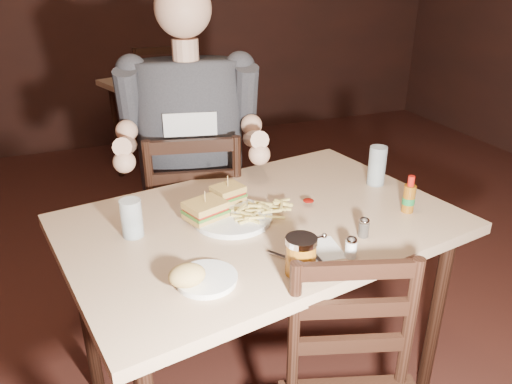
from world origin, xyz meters
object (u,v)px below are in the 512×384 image
object	(u,v)px
bg_chair_near	(192,151)
syrup_dispenser	(301,256)
side_plate	(206,280)
glass_left	(132,218)
chair_far	(195,221)
bg_table	(171,93)
diner	(189,114)
hot_sauce	(409,194)
bg_chair_far	(158,102)
glass_right	(377,166)
dinner_plate	(232,219)
main_table	(261,238)

from	to	relation	value
bg_chair_near	syrup_dispenser	world-z (taller)	syrup_dispenser
side_plate	glass_left	bearing A→B (deg)	113.71
chair_far	syrup_dispenser	size ratio (longest dim) A/B	8.27
bg_table	diner	xyz separation A→B (m)	(-0.28, -1.69, 0.32)
diner	syrup_dispenser	xyz separation A→B (m)	(0.07, -0.90, -0.17)
hot_sauce	side_plate	bearing A→B (deg)	-168.94
glass_left	side_plate	xyz separation A→B (m)	(0.15, -0.33, -0.06)
chair_far	hot_sauce	bearing A→B (deg)	140.15
bg_chair_near	bg_chair_far	bearing A→B (deg)	114.28
glass_right	syrup_dispenser	xyz separation A→B (m)	(-0.55, -0.45, -0.02)
bg_table	glass_left	xyz separation A→B (m)	(-0.61, -2.20, 0.15)
chair_far	bg_chair_far	world-z (taller)	bg_chair_far
diner	hot_sauce	distance (m)	0.93
dinner_plate	syrup_dispenser	distance (m)	0.38
bg_table	syrup_dispenser	world-z (taller)	syrup_dispenser
bg_chair_far	side_plate	world-z (taller)	bg_chair_far
bg_table	dinner_plate	size ratio (longest dim) A/B	3.84
bg_chair_near	syrup_dispenser	size ratio (longest dim) A/B	7.24
main_table	glass_left	world-z (taller)	glass_left
main_table	syrup_dispenser	xyz separation A→B (m)	(-0.02, -0.34, 0.13)
bg_table	syrup_dispenser	bearing A→B (deg)	-94.49
bg_chair_near	glass_right	world-z (taller)	glass_right
main_table	dinner_plate	world-z (taller)	dinner_plate
bg_chair_far	bg_chair_near	world-z (taller)	bg_chair_far
bg_chair_far	bg_chair_near	distance (m)	1.10
bg_chair_near	dinner_plate	size ratio (longest dim) A/B	3.12
main_table	side_plate	size ratio (longest dim) A/B	8.50
bg_chair_near	side_plate	size ratio (longest dim) A/B	4.92
dinner_plate	side_plate	xyz separation A→B (m)	(-0.18, -0.31, -0.00)
main_table	glass_right	bearing A→B (deg)	11.69
main_table	bg_chair_near	bearing A→B (deg)	83.85
dinner_plate	glass_right	distance (m)	0.63
dinner_plate	bg_chair_far	bearing A→B (deg)	84.25
diner	glass_right	world-z (taller)	diner
bg_chair_far	dinner_plate	world-z (taller)	bg_chair_far
glass_left	side_plate	world-z (taller)	glass_left
bg_chair_near	syrup_dispenser	distance (m)	2.09
chair_far	diner	bearing A→B (deg)	90.00
hot_sauce	glass_right	bearing A→B (deg)	82.79
bg_table	bg_chair_far	size ratio (longest dim) A/B	1.04
diner	bg_chair_far	bearing A→B (deg)	95.34
side_plate	diner	bearing A→B (deg)	77.77
bg_chair_far	chair_far	bearing A→B (deg)	84.24
diner	side_plate	world-z (taller)	diner
diner	syrup_dispenser	bearing A→B (deg)	-72.95
glass_left	glass_right	world-z (taller)	glass_right
glass_right	diner	bearing A→B (deg)	143.91
chair_far	diner	size ratio (longest dim) A/B	0.91
bg_table	bg_chair_near	world-z (taller)	bg_chair_near
diner	glass_left	world-z (taller)	diner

